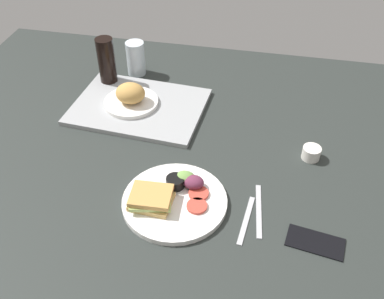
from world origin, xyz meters
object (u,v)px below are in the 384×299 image
(cell_phone, at_px, (315,242))
(drinking_glass, at_px, (136,58))
(fork, at_px, (246,220))
(soda_bottle, at_px, (107,62))
(espresso_cup, at_px, (311,153))
(plate_with_salad, at_px, (173,198))
(bread_plate_near, at_px, (131,97))
(serving_tray, at_px, (139,107))
(knife, at_px, (259,210))

(cell_phone, bearing_deg, drinking_glass, 143.51)
(fork, bearing_deg, soda_bottle, 51.85)
(espresso_cup, bearing_deg, plate_with_salad, -144.80)
(bread_plate_near, xyz_separation_m, soda_bottle, (-0.13, 0.13, 0.05))
(drinking_glass, xyz_separation_m, espresso_cup, (0.67, -0.37, -0.05))
(bread_plate_near, height_order, espresso_cup, bread_plate_near)
(cell_phone, bearing_deg, serving_tray, 151.37)
(fork, relative_size, cell_phone, 1.18)
(soda_bottle, distance_m, knife, 0.81)
(fork, distance_m, cell_phone, 0.18)
(plate_with_salad, xyz_separation_m, fork, (0.21, -0.02, -0.01))
(bread_plate_near, height_order, fork, bread_plate_near)
(serving_tray, relative_size, bread_plate_near, 2.37)
(plate_with_salad, bearing_deg, drinking_glass, 115.18)
(soda_bottle, distance_m, fork, 0.82)
(soda_bottle, relative_size, knife, 0.98)
(bread_plate_near, distance_m, soda_bottle, 0.19)
(plate_with_salad, bearing_deg, fork, -6.66)
(soda_bottle, xyz_separation_m, fork, (0.58, -0.56, -0.09))
(drinking_glass, distance_m, knife, 0.82)
(serving_tray, bearing_deg, drinking_glass, 108.64)
(plate_with_salad, height_order, espresso_cup, plate_with_salad)
(fork, height_order, knife, same)
(serving_tray, height_order, espresso_cup, espresso_cup)
(drinking_glass, distance_m, cell_phone, 0.98)
(serving_tray, bearing_deg, knife, -40.46)
(serving_tray, relative_size, espresso_cup, 8.04)
(plate_with_salad, xyz_separation_m, cell_phone, (0.39, -0.06, -0.01))
(drinking_glass, height_order, espresso_cup, drinking_glass)
(knife, bearing_deg, drinking_glass, 34.95)
(plate_with_salad, distance_m, cell_phone, 0.39)
(soda_bottle, bearing_deg, espresso_cup, -20.10)
(drinking_glass, bearing_deg, soda_bottle, -129.59)
(soda_bottle, relative_size, cell_phone, 1.30)
(plate_with_salad, height_order, cell_phone, plate_with_salad)
(espresso_cup, bearing_deg, bread_plate_near, 167.27)
(bread_plate_near, height_order, drinking_glass, drinking_glass)
(bread_plate_near, relative_size, knife, 1.00)
(bread_plate_near, relative_size, drinking_glass, 1.44)
(espresso_cup, distance_m, knife, 0.28)
(drinking_glass, distance_m, soda_bottle, 0.13)
(espresso_cup, bearing_deg, fork, -120.11)
(serving_tray, xyz_separation_m, soda_bottle, (-0.16, 0.13, 0.09))
(fork, relative_size, knife, 0.89)
(serving_tray, relative_size, fork, 2.65)
(plate_with_salad, xyz_separation_m, drinking_glass, (-0.30, 0.63, 0.05))
(drinking_glass, height_order, cell_phone, drinking_glass)
(soda_bottle, xyz_separation_m, knife, (0.61, -0.52, -0.09))
(cell_phone, bearing_deg, knife, 161.58)
(serving_tray, height_order, drinking_glass, drinking_glass)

